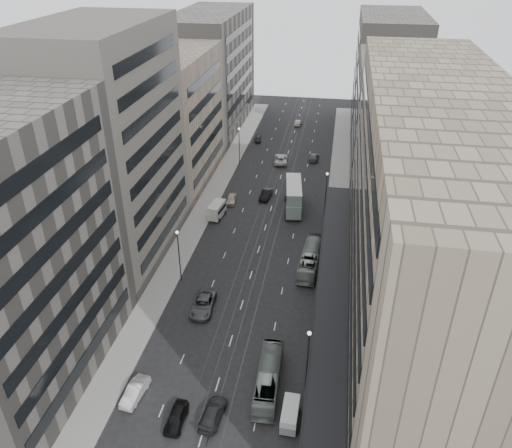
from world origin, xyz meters
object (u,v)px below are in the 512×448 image
Objects in this scene: bus_far at (311,259)px; bus_near at (268,378)px; sedan_1 at (135,392)px; double_decker at (293,196)px; sedan_2 at (203,304)px; sedan_0 at (176,417)px; vw_microbus at (290,414)px; panel_van at (217,210)px.

bus_near is at bearing 87.51° from bus_far.
sedan_1 is (-16.81, -27.60, -0.78)m from bus_far.
double_decker reaches higher than bus_near.
double_decker is 31.24m from sedan_2.
double_decker reaches higher than bus_far.
sedan_2 reaches higher than sedan_0.
bus_near is 14.46m from sedan_1.
bus_near is 41.65m from double_decker.
vw_microbus is at bearing -52.80° from sedan_2.
bus_far is 28.05m from vw_microbus.
bus_near is 39.27m from panel_van.
panel_van is 0.77× the size of sedan_2.
bus_near is at bearing -51.06° from sedan_2.
sedan_2 is at bearing 97.33° from sedan_0.
vw_microbus is 0.85× the size of panel_van.
bus_near is 1.04× the size of double_decker.
panel_van is at bearing 99.23° from sedan_0.
bus_far is (2.84, 23.93, 0.11)m from bus_near.
vw_microbus is at bearing 5.61° from sedan_1.
bus_far is 1.12× the size of double_decker.
sedan_0 is at bearing -17.09° from sedan_1.
sedan_2 is at bearing 46.81° from bus_far.
vw_microbus is 0.87× the size of sedan_1.
panel_van reaches higher than sedan_2.
sedan_1 is at bearing -112.28° from double_decker.
bus_near is 1.69× the size of sedan_2.
double_decker is (-1.63, 41.59, 1.40)m from bus_near.
bus_far reaches higher than panel_van.
bus_near is 15.73m from sedan_2.
vw_microbus reaches higher than sedan_2.
sedan_1 is (-5.39, 2.43, 0.02)m from sedan_0.
sedan_0 is at bearing 33.57° from bus_near.
bus_near is 24.10m from bus_far.
panel_van is at bearing -165.44° from double_decker.
bus_near is at bearing -60.34° from panel_van.
bus_far is 32.33m from sedan_1.
double_decker is at bearing 70.56° from sedan_2.
bus_far reaches higher than sedan_0.
sedan_0 is (-8.57, -6.10, -0.70)m from bus_near.
bus_far is at bearing -27.85° from panel_van.
bus_near is 0.93× the size of bus_far.
bus_near is 2.59× the size of vw_microbus.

